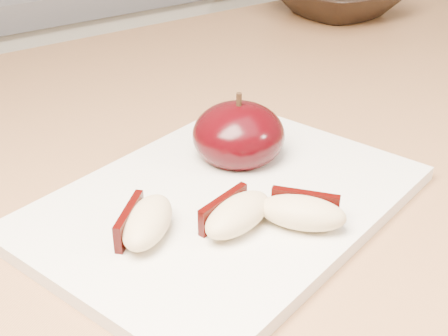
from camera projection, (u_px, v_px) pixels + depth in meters
back_cabinet at (22, 190)px, 1.32m from camera, size 2.40×0.62×0.94m
cutting_board at (224, 203)px, 0.48m from camera, size 0.34×0.28×0.01m
apple_half at (239, 135)px, 0.52m from camera, size 0.08×0.08×0.07m
apple_wedge_a at (145, 222)px, 0.43m from camera, size 0.07×0.07×0.02m
apple_wedge_b at (236, 214)px, 0.44m from camera, size 0.07×0.05×0.02m
apple_wedge_c at (302, 212)px, 0.44m from camera, size 0.06×0.07×0.02m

